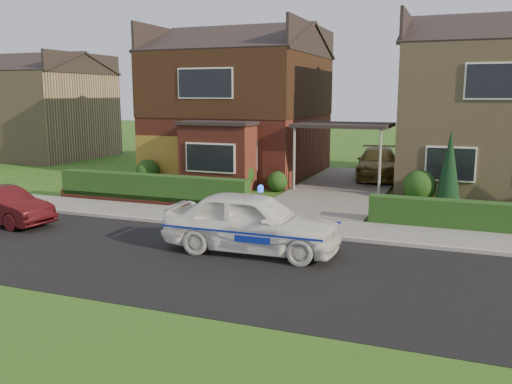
% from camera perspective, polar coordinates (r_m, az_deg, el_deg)
% --- Properties ---
extents(ground, '(120.00, 120.00, 0.00)m').
position_cam_1_polar(ground, '(12.69, -1.44, -7.84)').
color(ground, '#1C4C14').
rests_on(ground, ground).
extents(road, '(60.00, 6.00, 0.02)m').
position_cam_1_polar(road, '(12.69, -1.44, -7.84)').
color(road, black).
rests_on(road, ground).
extents(kerb, '(60.00, 0.16, 0.12)m').
position_cam_1_polar(kerb, '(15.42, 2.89, -4.33)').
color(kerb, '#9E9993').
rests_on(kerb, ground).
extents(sidewalk, '(60.00, 2.00, 0.10)m').
position_cam_1_polar(sidewalk, '(16.39, 4.03, -3.50)').
color(sidewalk, slate).
rests_on(sidewalk, ground).
extents(grass_verge, '(60.00, 4.00, 0.01)m').
position_cam_1_polar(grass_verge, '(8.63, -14.80, -17.27)').
color(grass_verge, '#1C4C14').
rests_on(grass_verge, ground).
extents(driveway, '(3.80, 12.00, 0.12)m').
position_cam_1_polar(driveway, '(22.95, 9.08, 0.39)').
color(driveway, '#666059').
rests_on(driveway, ground).
extents(house_left, '(7.50, 9.53, 7.25)m').
position_cam_1_polar(house_left, '(27.12, -1.59, 9.98)').
color(house_left, maroon).
rests_on(house_left, ground).
extents(house_right, '(7.50, 8.06, 7.25)m').
position_cam_1_polar(house_right, '(25.17, 23.97, 8.75)').
color(house_right, '#937C5A').
rests_on(house_right, ground).
extents(carport_link, '(3.80, 3.00, 2.77)m').
position_cam_1_polar(carport_link, '(22.61, 9.24, 6.87)').
color(carport_link, black).
rests_on(carport_link, ground).
extents(garage_door, '(2.20, 0.10, 2.10)m').
position_cam_1_polar(garage_door, '(24.88, -10.33, 3.42)').
color(garage_door, brown).
rests_on(garage_door, ground).
extents(dwarf_wall, '(7.70, 0.25, 0.36)m').
position_cam_1_polar(dwarf_wall, '(19.82, -11.16, -0.88)').
color(dwarf_wall, maroon).
rests_on(dwarf_wall, ground).
extents(hedge_left, '(7.50, 0.55, 0.90)m').
position_cam_1_polar(hedge_left, '(19.98, -10.91, -1.31)').
color(hedge_left, '#123B16').
rests_on(hedge_left, ground).
extents(hedge_right, '(7.50, 0.55, 0.80)m').
position_cam_1_polar(hedge_right, '(17.00, 24.43, -4.09)').
color(hedge_right, '#123B16').
rests_on(hedge_right, ground).
extents(shrub_left_far, '(1.08, 1.08, 1.08)m').
position_cam_1_polar(shrub_left_far, '(24.69, -11.35, 2.14)').
color(shrub_left_far, '#123B16').
rests_on(shrub_left_far, ground).
extents(shrub_left_mid, '(1.32, 1.32, 1.32)m').
position_cam_1_polar(shrub_left_mid, '(22.42, -1.85, 1.84)').
color(shrub_left_mid, '#123B16').
rests_on(shrub_left_mid, ground).
extents(shrub_left_near, '(0.84, 0.84, 0.84)m').
position_cam_1_polar(shrub_left_near, '(22.18, 2.27, 1.12)').
color(shrub_left_near, '#123B16').
rests_on(shrub_left_near, ground).
extents(shrub_right_near, '(1.20, 1.20, 1.20)m').
position_cam_1_polar(shrub_right_near, '(20.86, 16.82, 0.60)').
color(shrub_right_near, '#123B16').
rests_on(shrub_right_near, ground).
extents(conifer_a, '(0.90, 0.90, 2.60)m').
position_cam_1_polar(conifer_a, '(20.52, 19.66, 2.26)').
color(conifer_a, black).
rests_on(conifer_a, ground).
extents(neighbour_left, '(6.50, 7.00, 5.20)m').
position_cam_1_polar(neighbour_left, '(36.66, -21.41, 7.46)').
color(neighbour_left, '#937C5A').
rests_on(neighbour_left, ground).
extents(police_car, '(4.12, 4.53, 1.69)m').
position_cam_1_polar(police_car, '(13.63, -0.40, -3.22)').
color(police_car, white).
rests_on(police_car, ground).
extents(driveway_car, '(2.53, 4.90, 1.36)m').
position_cam_1_polar(driveway_car, '(25.67, 12.74, 2.98)').
color(driveway_car, brown).
rests_on(driveway_car, driveway).
extents(street_car, '(1.57, 3.51, 1.12)m').
position_cam_1_polar(street_car, '(18.25, -25.06, -1.40)').
color(street_car, '#400D11').
rests_on(street_car, ground).
extents(potted_plant_a, '(0.45, 0.37, 0.75)m').
position_cam_1_polar(potted_plant_a, '(21.10, -13.30, 0.24)').
color(potted_plant_a, gray).
rests_on(potted_plant_a, ground).
extents(potted_plant_b, '(0.48, 0.43, 0.73)m').
position_cam_1_polar(potted_plant_b, '(19.33, -4.50, -0.43)').
color(potted_plant_b, gray).
rests_on(potted_plant_b, ground).
extents(potted_plant_c, '(0.59, 0.59, 0.83)m').
position_cam_1_polar(potted_plant_c, '(22.98, -6.77, 1.37)').
color(potted_plant_c, gray).
rests_on(potted_plant_c, ground).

